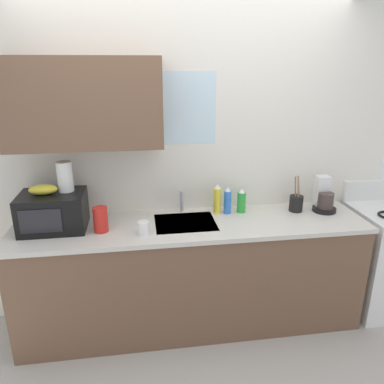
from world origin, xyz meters
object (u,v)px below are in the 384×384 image
at_px(banana_bunch, 43,190).
at_px(dish_soap_bottle_blue, 227,201).
at_px(coffee_maker, 324,198).
at_px(mug_white, 143,228).
at_px(dish_soap_bottle_yellow, 217,199).
at_px(utensil_crock, 296,203).
at_px(cereal_canister, 101,219).
at_px(microwave, 53,211).
at_px(paper_towel_roll, 65,177).
at_px(dish_soap_bottle_green, 241,201).

distance_m(banana_bunch, dish_soap_bottle_blue, 1.39).
distance_m(coffee_maker, mug_white, 1.50).
height_order(dish_soap_bottle_yellow, mug_white, dish_soap_bottle_yellow).
relative_size(mug_white, utensil_crock, 0.32).
bearing_deg(dish_soap_bottle_yellow, cereal_canister, -166.10).
xyz_separation_m(microwave, dish_soap_bottle_blue, (1.32, 0.11, -0.03)).
xyz_separation_m(paper_towel_roll, coffee_maker, (2.02, 0.01, -0.28)).
bearing_deg(coffee_maker, dish_soap_bottle_blue, 176.71).
relative_size(banana_bunch, paper_towel_roll, 0.91).
height_order(paper_towel_roll, dish_soap_bottle_yellow, paper_towel_roll).
distance_m(microwave, banana_bunch, 0.18).
bearing_deg(utensil_crock, banana_bunch, -177.94).
distance_m(coffee_maker, cereal_canister, 1.79).
bearing_deg(mug_white, coffee_maker, 9.52).
bearing_deg(mug_white, cereal_canister, 163.38).
xyz_separation_m(dish_soap_bottle_blue, dish_soap_bottle_green, (0.12, 0.01, -0.01)).
distance_m(paper_towel_roll, utensil_crock, 1.82).
height_order(coffee_maker, mug_white, coffee_maker).
height_order(paper_towel_roll, mug_white, paper_towel_roll).
bearing_deg(cereal_canister, paper_towel_roll, 147.99).
xyz_separation_m(mug_white, utensil_crock, (1.25, 0.26, 0.02)).
height_order(banana_bunch, dish_soap_bottle_green, banana_bunch).
height_order(dish_soap_bottle_blue, mug_white, dish_soap_bottle_blue).
bearing_deg(dish_soap_bottle_yellow, dish_soap_bottle_blue, -13.11).
xyz_separation_m(coffee_maker, dish_soap_bottle_green, (-0.68, 0.05, -0.01)).
height_order(dish_soap_bottle_yellow, utensil_crock, utensil_crock).
relative_size(banana_bunch, cereal_canister, 1.08).
bearing_deg(microwave, paper_towel_roll, 27.17).
bearing_deg(dish_soap_bottle_blue, coffee_maker, -3.29).
bearing_deg(utensil_crock, dish_soap_bottle_yellow, 175.31).
bearing_deg(paper_towel_roll, cereal_canister, -32.01).
bearing_deg(microwave, dish_soap_bottle_blue, 4.58).
bearing_deg(mug_white, paper_towel_roll, 156.10).
xyz_separation_m(banana_bunch, dish_soap_bottle_blue, (1.37, 0.10, -0.20)).
xyz_separation_m(paper_towel_roll, mug_white, (0.54, -0.24, -0.33)).
height_order(coffee_maker, dish_soap_bottle_green, coffee_maker).
bearing_deg(dish_soap_bottle_green, microwave, -175.49).
xyz_separation_m(paper_towel_roll, utensil_crock, (1.79, 0.02, -0.31)).
distance_m(paper_towel_roll, cereal_canister, 0.40).
bearing_deg(microwave, cereal_canister, -16.13).
height_order(paper_towel_roll, coffee_maker, paper_towel_roll).
bearing_deg(paper_towel_roll, mug_white, -23.90).
bearing_deg(banana_bunch, coffee_maker, 1.54).
bearing_deg(banana_bunch, paper_towel_roll, 18.43).
relative_size(dish_soap_bottle_yellow, cereal_canister, 1.33).
bearing_deg(coffee_maker, mug_white, -170.48).
height_order(coffee_maker, dish_soap_bottle_yellow, coffee_maker).
xyz_separation_m(dish_soap_bottle_yellow, dish_soap_bottle_blue, (0.08, -0.02, -0.01)).
bearing_deg(banana_bunch, dish_soap_bottle_yellow, 5.44).
relative_size(paper_towel_roll, dish_soap_bottle_yellow, 0.90).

